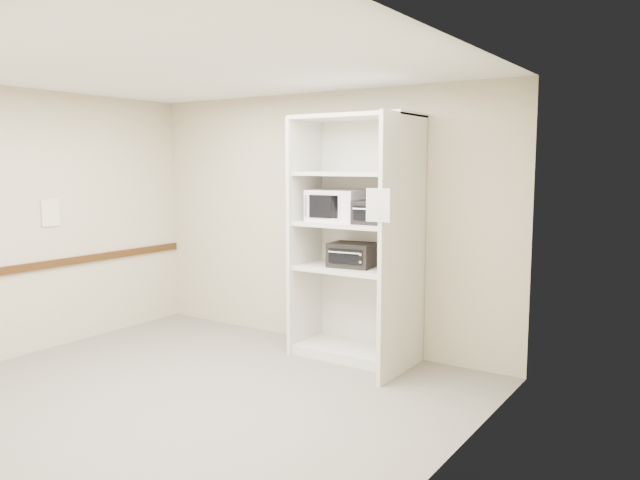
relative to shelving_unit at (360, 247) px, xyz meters
The scene contains 12 objects.
floor 2.15m from the shelving_unit, 111.36° to the right, with size 4.50×4.00×0.01m, color slate.
ceiling 2.41m from the shelving_unit, 111.36° to the right, with size 4.50×4.00×0.01m, color white.
wall_back 0.76m from the shelving_unit, 155.96° to the left, with size 4.50×0.02×2.70m, color #B2A48C.
wall_left 3.38m from the shelving_unit, 149.71° to the right, with size 0.02×4.00×2.70m, color #B2A48C.
wall_right 2.34m from the shelving_unit, 47.07° to the right, with size 0.02×4.00×2.70m, color #B2A48C.
shelving_unit is the anchor object (origin of this frame).
microwave 0.50m from the shelving_unit, behind, with size 0.52×0.40×0.31m, color white.
toaster_oven_upper 0.41m from the shelving_unit, 13.67° to the right, with size 0.39×0.29×0.23m, color black.
toaster_oven_lower 0.13m from the shelving_unit, 166.75° to the left, with size 0.44×0.33×0.24m, color black.
paper_sign 0.95m from the shelving_unit, 49.46° to the right, with size 0.22×0.01×0.28m, color white.
chair_rail 3.37m from the shelving_unit, 149.52° to the right, with size 0.04×3.98×0.08m, color #361D09.
wall_poster 3.26m from the shelving_unit, 153.61° to the right, with size 0.01×0.20×0.29m, color white.
Camera 1 is at (3.72, -3.59, 1.94)m, focal length 35.00 mm.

